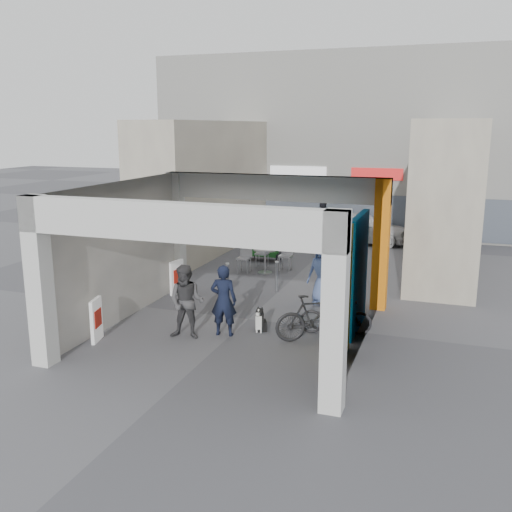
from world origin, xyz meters
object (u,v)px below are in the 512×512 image
at_px(white_van, 360,227).
at_px(produce_stand, 265,252).
at_px(border_collie, 260,321).
at_px(man_with_dog, 224,300).
at_px(bicycle_rear, 314,317).
at_px(cafe_set, 264,260).
at_px(man_back_turned, 187,302).
at_px(man_crates, 323,225).
at_px(man_elderly, 323,272).
at_px(bicycle_front, 335,316).

bearing_deg(white_van, produce_stand, 147.70).
xyz_separation_m(produce_stand, border_collie, (2.22, -7.02, -0.07)).
xyz_separation_m(man_with_dog, bicycle_rear, (2.08, 0.37, -0.30)).
bearing_deg(cafe_set, man_back_turned, -87.04).
xyz_separation_m(border_collie, man_back_turned, (-1.46, -0.98, 0.62)).
bearing_deg(man_with_dog, border_collie, -153.63).
xyz_separation_m(produce_stand, man_crates, (1.55, 2.53, 0.66)).
height_order(man_elderly, bicycle_front, man_elderly).
bearing_deg(border_collie, man_back_turned, -169.75).
bearing_deg(border_collie, man_with_dog, -168.31).
relative_size(man_with_dog, white_van, 0.43).
relative_size(man_back_turned, man_elderly, 0.98).
height_order(border_collie, man_crates, man_crates).
distance_m(cafe_set, man_elderly, 4.09).
bearing_deg(man_crates, bicycle_front, 110.59).
bearing_deg(white_van, bicycle_front, -174.12).
distance_m(produce_stand, man_with_dog, 7.70).
bearing_deg(white_van, man_with_dog, 173.61).
height_order(man_elderly, man_crates, man_crates).
relative_size(produce_stand, man_crates, 0.62).
bearing_deg(bicycle_rear, bicycle_front, -64.05).
height_order(produce_stand, man_with_dog, man_with_dog).
relative_size(cafe_set, bicycle_rear, 0.90).
bearing_deg(man_with_dog, bicycle_front, -168.28).
height_order(man_elderly, white_van, man_elderly).
xyz_separation_m(border_collie, white_van, (0.48, 11.40, 0.42)).
relative_size(border_collie, man_elderly, 0.36).
xyz_separation_m(border_collie, bicycle_front, (1.73, 0.41, 0.19)).
distance_m(produce_stand, white_van, 5.16).
distance_m(man_back_turned, man_crates, 10.56).
height_order(man_crates, bicycle_front, man_crates).
relative_size(produce_stand, bicycle_rear, 0.67).
bearing_deg(white_van, bicycle_rear, -176.28).
bearing_deg(man_back_turned, border_collie, 25.32).
distance_m(man_back_turned, bicycle_rear, 2.94).
bearing_deg(cafe_set, man_with_dog, -80.17).
xyz_separation_m(man_back_turned, man_crates, (0.79, 10.53, 0.11)).
height_order(cafe_set, border_collie, cafe_set).
distance_m(produce_stand, man_back_turned, 8.05).
bearing_deg(man_crates, bicycle_rear, 107.67).
xyz_separation_m(produce_stand, man_with_dog, (1.49, -7.54, 0.53)).
bearing_deg(produce_stand, man_back_turned, -84.60).
bearing_deg(man_with_dog, white_van, -104.78).
relative_size(cafe_set, man_with_dog, 0.97).
distance_m(bicycle_rear, white_van, 11.58).
distance_m(man_elderly, bicycle_rear, 2.84).
distance_m(man_crates, bicycle_rear, 9.92).
height_order(border_collie, bicycle_rear, bicycle_rear).
distance_m(man_elderly, man_crates, 7.09).
xyz_separation_m(man_back_turned, white_van, (1.94, 12.37, -0.20)).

